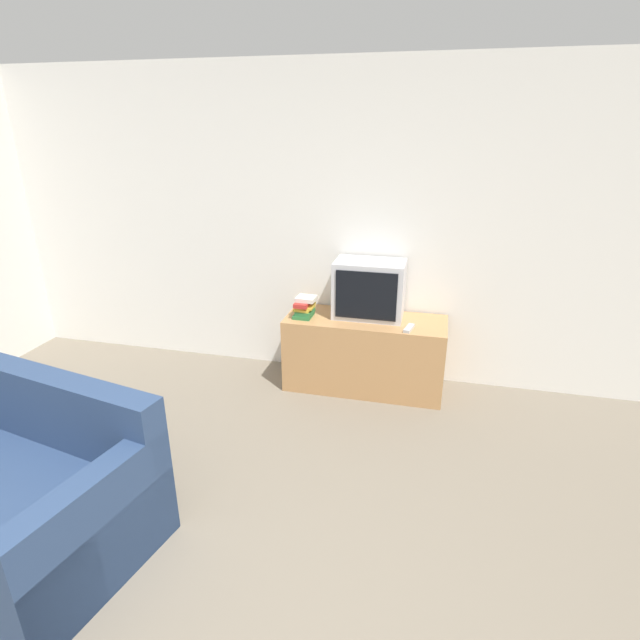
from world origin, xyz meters
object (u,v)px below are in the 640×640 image
object	(u,v)px
television	(369,289)
remote_on_stand	(409,328)
book_stack	(304,307)
tv_stand	(365,353)

from	to	relation	value
television	remote_on_stand	size ratio (longest dim) A/B	3.35
television	book_stack	bearing A→B (deg)	-164.53
book_stack	remote_on_stand	size ratio (longest dim) A/B	1.21
book_stack	tv_stand	bearing A→B (deg)	7.83
tv_stand	television	size ratio (longest dim) A/B	2.33
tv_stand	remote_on_stand	distance (m)	0.51
book_stack	remote_on_stand	world-z (taller)	book_stack
tv_stand	television	distance (m)	0.55
remote_on_stand	book_stack	bearing A→B (deg)	174.60
tv_stand	book_stack	distance (m)	0.64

